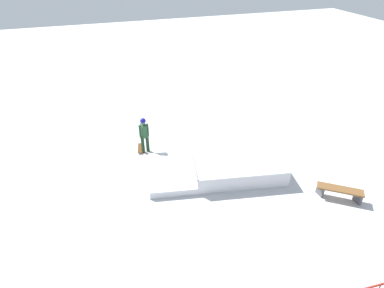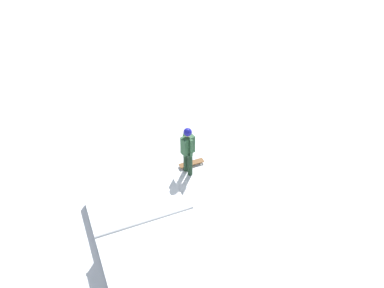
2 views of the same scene
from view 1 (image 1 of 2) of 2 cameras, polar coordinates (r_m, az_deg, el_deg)
name	(u,v)px [view 1 (image 1 of 2)]	position (r m, az deg, el deg)	size (l,w,h in m)	color
ground_plane	(222,160)	(13.75, 5.44, -3.02)	(60.00, 60.00, 0.00)	silver
skate_ramp	(225,165)	(12.95, 6.01, -3.89)	(5.78, 3.53, 0.74)	silver
skater	(144,133)	(13.87, -8.76, 2.05)	(0.44, 0.39, 1.73)	black
skateboard	(140,148)	(14.56, -9.47, -0.73)	(0.37, 0.82, 0.09)	#593314
park_bench	(340,191)	(12.80, 25.40, -7.80)	(1.53, 1.27, 0.48)	brown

